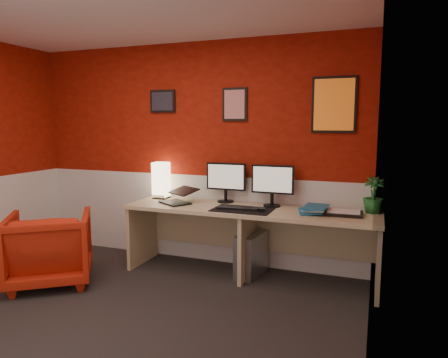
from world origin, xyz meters
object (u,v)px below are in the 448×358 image
monitor_left (226,176)px  armchair (50,248)px  potted_plant (374,195)px  laptop (175,194)px  zen_tray (344,213)px  pc_tower (251,254)px  monitor_right (272,179)px  shoji_lamp (161,181)px  desk (248,243)px

monitor_left → armchair: (-1.48, -1.08, -0.66)m
potted_plant → laptop: bearing=-172.6°
zen_tray → pc_tower: zen_tray is taller
monitor_left → monitor_right: bearing=-5.4°
shoji_lamp → zen_tray: 2.08m
desk → laptop: size_ratio=7.88×
pc_tower → armchair: armchair is taller
monitor_left → pc_tower: (0.35, -0.18, -0.80)m
desk → pc_tower: size_ratio=5.78×
potted_plant → armchair: (-3.01, -1.07, -0.55)m
zen_tray → shoji_lamp: bearing=175.3°
desk → zen_tray: (0.94, 0.03, 0.38)m
desk → potted_plant: (1.20, 0.22, 0.54)m
laptop → armchair: (-0.99, -0.81, -0.48)m
shoji_lamp → laptop: (0.30, -0.23, -0.09)m
laptop → monitor_right: bearing=44.1°
monitor_left → potted_plant: monitor_left is taller
zen_tray → pc_tower: 1.06m
shoji_lamp → armchair: 1.38m
monitor_right → shoji_lamp: bearing=179.4°
monitor_left → pc_tower: 0.89m
zen_tray → armchair: 2.92m
shoji_lamp → armchair: bearing=-123.5°
zen_tray → potted_plant: 0.36m
laptop → monitor_right: size_ratio=0.57×
desk → monitor_right: size_ratio=4.48×
shoji_lamp → armchair: size_ratio=0.51×
desk → potted_plant: size_ratio=7.37×
shoji_lamp → pc_tower: (1.14, -0.14, -0.70)m
monitor_left → desk: bearing=-34.5°
zen_tray → potted_plant: potted_plant is taller
desk → pc_tower: 0.15m
armchair → monitor_right: bearing=170.7°
zen_tray → laptop: bearing=-177.9°
desk → armchair: 2.00m
monitor_left → pc_tower: bearing=-26.5°
monitor_left → monitor_right: size_ratio=1.00×
desk → pc_tower: desk is taller
laptop → potted_plant: 2.04m
desk → pc_tower: bearing=72.5°
potted_plant → monitor_right: bearing=-177.6°
monitor_left → potted_plant: 1.54m
potted_plant → pc_tower: size_ratio=0.78×
shoji_lamp → potted_plant: 2.32m
potted_plant → pc_tower: 1.37m
laptop → pc_tower: bearing=38.4°
armchair → pc_tower: bearing=169.9°
shoji_lamp → laptop: size_ratio=1.21×
desk → monitor_left: bearing=145.5°
desk → monitor_right: monitor_right is taller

